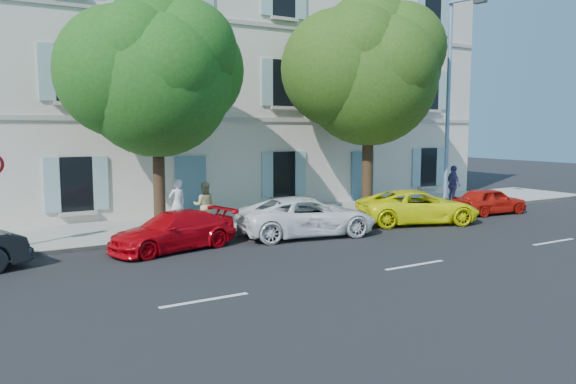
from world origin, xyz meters
TOP-DOWN VIEW (x-y plane):
  - ground at (0.00, 0.00)m, footprint 90.00×90.00m
  - sidewalk at (0.00, 4.45)m, footprint 36.00×4.50m
  - kerb at (0.00, 2.28)m, footprint 36.00×0.16m
  - building at (0.00, 10.20)m, footprint 28.00×7.00m
  - car_red_coupe at (-4.90, 1.12)m, footprint 4.23×2.43m
  - car_white_coupe at (-0.24, 0.95)m, footprint 5.06×2.98m
  - car_yellow_supercar at (4.75, 0.86)m, footprint 5.08×3.58m
  - car_red_hatchback at (9.03, 1.04)m, footprint 3.43×1.60m
  - tree_left at (-4.50, 3.58)m, footprint 5.03×5.03m
  - tree_right at (4.42, 3.55)m, footprint 5.61×5.61m
  - street_lamp at (8.08, 2.48)m, footprint 0.39×1.88m
  - pedestrian_a at (-3.89, 3.57)m, footprint 0.72×0.55m
  - pedestrian_b at (-2.97, 3.33)m, footprint 0.98×0.90m
  - pedestrian_c at (9.26, 3.30)m, footprint 0.68×1.12m

SIDE VIEW (x-z plane):
  - ground at x=0.00m, z-range 0.00..0.00m
  - sidewalk at x=0.00m, z-range 0.00..0.15m
  - kerb at x=0.00m, z-range 0.00..0.16m
  - car_red_hatchback at x=9.03m, z-range 0.00..1.14m
  - car_red_coupe at x=-4.90m, z-range 0.00..1.15m
  - car_yellow_supercar at x=4.75m, z-range 0.00..1.29m
  - car_white_coupe at x=-0.24m, z-range 0.00..1.32m
  - pedestrian_b at x=-2.97m, z-range 0.15..1.77m
  - pedestrian_a at x=-3.89m, z-range 0.15..1.90m
  - pedestrian_c at x=9.26m, z-range 0.15..1.94m
  - street_lamp at x=8.08m, z-range 0.73..9.52m
  - tree_left at x=-4.50m, z-range 1.27..9.07m
  - tree_right at x=4.42m, z-range 1.37..10.02m
  - building at x=0.00m, z-range 0.00..12.00m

